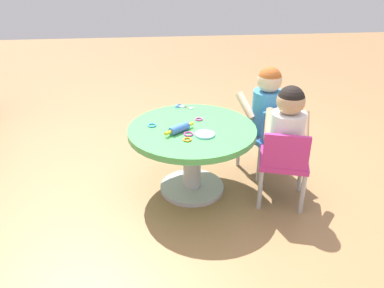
{
  "coord_description": "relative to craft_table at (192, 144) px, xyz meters",
  "views": [
    {
      "loc": [
        -2.27,
        0.22,
        1.53
      ],
      "look_at": [
        0.0,
        0.0,
        0.35
      ],
      "focal_mm": 36.66,
      "sensor_mm": 36.0,
      "label": 1
    }
  ],
  "objects": [
    {
      "name": "craft_table",
      "position": [
        0.0,
        0.0,
        0.0
      ],
      "size": [
        0.83,
        0.83,
        0.47
      ],
      "color": "silver",
      "rests_on": "ground"
    },
    {
      "name": "craft_scissors",
      "position": [
        0.36,
        0.04,
        0.12
      ],
      "size": [
        0.11,
        0.14,
        0.01
      ],
      "color": "silver",
      "rests_on": "craft_table"
    },
    {
      "name": "rolling_pin",
      "position": [
        -0.06,
        0.09,
        0.15
      ],
      "size": [
        0.16,
        0.2,
        0.05
      ],
      "color": "#3F72CC",
      "rests_on": "craft_table"
    },
    {
      "name": "cookie_cutter_1",
      "position": [
        0.05,
        0.26,
        0.13
      ],
      "size": [
        0.06,
        0.06,
        0.01
      ],
      "primitive_type": "torus",
      "color": "#3F99D8",
      "rests_on": "craft_table"
    },
    {
      "name": "ground_plane",
      "position": [
        0.0,
        0.0,
        -0.35
      ],
      "size": [
        10.0,
        10.0,
        0.0
      ],
      "primitive_type": "plane",
      "color": "#9E7247"
    },
    {
      "name": "cookie_cutter_3",
      "position": [
        -0.1,
        0.03,
        0.13
      ],
      "size": [
        0.06,
        0.06,
        0.01
      ],
      "primitive_type": "torus",
      "color": "#D83FA5",
      "rests_on": "craft_table"
    },
    {
      "name": "child_chair_left",
      "position": [
        -0.21,
        -0.56,
        -0.04
      ],
      "size": [
        0.37,
        0.37,
        0.54
      ],
      "color": "#B7B7BC",
      "rests_on": "ground"
    },
    {
      "name": "seated_child_right",
      "position": [
        0.23,
        -0.55,
        0.18
      ],
      "size": [
        0.42,
        0.38,
        0.51
      ],
      "color": "#3F4772",
      "rests_on": "ground"
    },
    {
      "name": "cookie_cutter_2",
      "position": [
        0.12,
        -0.06,
        0.13
      ],
      "size": [
        0.05,
        0.05,
        0.01
      ],
      "primitive_type": "torus",
      "color": "#D83FA5",
      "rests_on": "craft_table"
    },
    {
      "name": "seated_child_left",
      "position": [
        -0.17,
        -0.57,
        0.18
      ],
      "size": [
        0.41,
        0.36,
        0.51
      ],
      "color": "#3F4772",
      "rests_on": "ground"
    },
    {
      "name": "child_chair_right",
      "position": [
        0.19,
        -0.56,
        -0.04
      ],
      "size": [
        0.39,
        0.39,
        0.54
      ],
      "color": "#B7B7BC",
      "rests_on": "ground"
    },
    {
      "name": "cookie_cutter_0",
      "position": [
        -0.18,
        0.05,
        0.13
      ],
      "size": [
        0.05,
        0.05,
        0.01
      ],
      "primitive_type": "torus",
      "color": "orange",
      "rests_on": "craft_table"
    },
    {
      "name": "playdough_blob_0",
      "position": [
        -0.12,
        -0.07,
        0.13
      ],
      "size": [
        0.12,
        0.12,
        0.01
      ],
      "primitive_type": "cylinder",
      "color": "#8CCCF2",
      "rests_on": "craft_table"
    }
  ]
}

